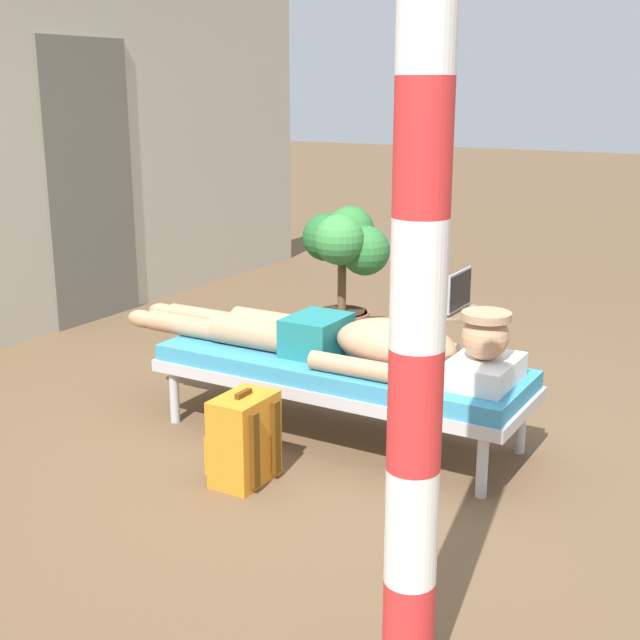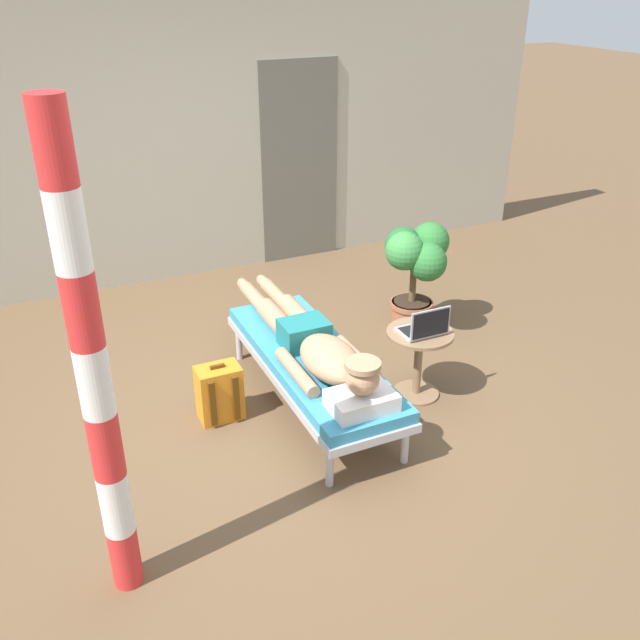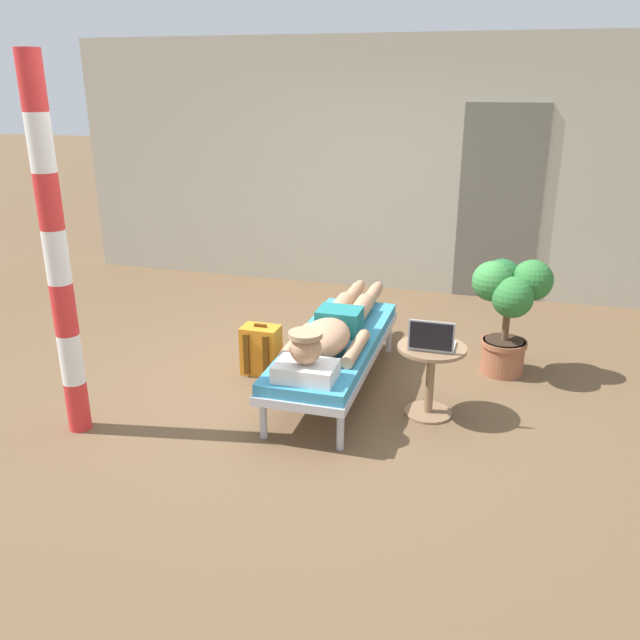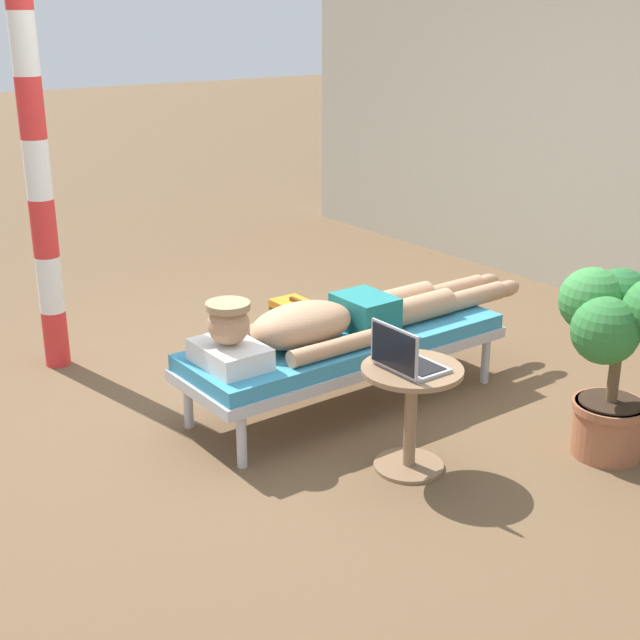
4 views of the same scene
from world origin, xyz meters
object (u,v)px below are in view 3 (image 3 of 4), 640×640
at_px(lounge_chair, 335,348).
at_px(laptop, 432,341).
at_px(side_table, 431,368).
at_px(person_reclining, 333,329).
at_px(potted_plant, 510,300).
at_px(backpack, 261,350).
at_px(porch_post, 57,257).

distance_m(lounge_chair, laptop, 0.83).
distance_m(lounge_chair, side_table, 0.78).
bearing_deg(person_reclining, potted_plant, 30.69).
height_order(person_reclining, backpack, person_reclining).
distance_m(backpack, potted_plant, 2.02).
bearing_deg(side_table, backpack, 166.81).
bearing_deg(lounge_chair, person_reclining, -90.00).
bearing_deg(backpack, side_table, -13.19).
xyz_separation_m(side_table, porch_post, (-2.27, -0.87, 0.86)).
xyz_separation_m(person_reclining, backpack, (-0.65, 0.19, -0.32)).
bearing_deg(laptop, porch_post, -160.10).
distance_m(lounge_chair, porch_post, 2.06).
bearing_deg(potted_plant, laptop, -118.01).
relative_size(backpack, potted_plant, 0.45).
height_order(lounge_chair, laptop, laptop).
height_order(lounge_chair, side_table, side_table).
xyz_separation_m(potted_plant, porch_post, (-2.77, -1.75, 0.59)).
relative_size(side_table, porch_post, 0.22).
bearing_deg(potted_plant, lounge_chair, -151.58).
bearing_deg(lounge_chair, backpack, 168.91).
bearing_deg(lounge_chair, porch_post, -144.79).
bearing_deg(person_reclining, laptop, -13.98).
bearing_deg(side_table, laptop, -90.00).
distance_m(person_reclining, backpack, 0.75).
relative_size(lounge_chair, porch_post, 0.78).
distance_m(laptop, potted_plant, 1.05).
distance_m(lounge_chair, person_reclining, 0.19).
relative_size(lounge_chair, potted_plant, 1.98).
height_order(lounge_chair, backpack, backpack).
bearing_deg(backpack, person_reclining, -16.50).
relative_size(lounge_chair, backpack, 4.45).
relative_size(person_reclining, potted_plant, 2.28).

